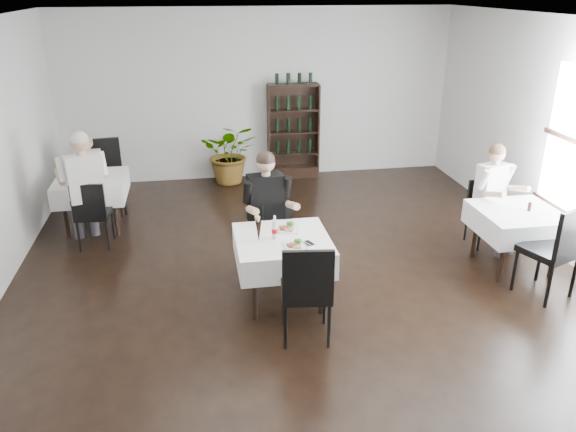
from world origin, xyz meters
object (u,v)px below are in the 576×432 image
at_px(potted_tree, 231,153).
at_px(diner_main, 268,205).
at_px(wine_shelf, 293,132).
at_px(main_table, 283,250).

height_order(potted_tree, diner_main, diner_main).
relative_size(wine_shelf, diner_main, 1.13).
bearing_deg(potted_tree, wine_shelf, 5.62).
bearing_deg(diner_main, potted_tree, 93.24).
bearing_deg(wine_shelf, potted_tree, -174.38).
xyz_separation_m(wine_shelf, main_table, (-0.90, -4.31, -0.23)).
bearing_deg(potted_tree, diner_main, -86.76).
xyz_separation_m(main_table, potted_tree, (-0.26, 4.20, -0.07)).
height_order(wine_shelf, diner_main, wine_shelf).
distance_m(main_table, potted_tree, 4.21).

